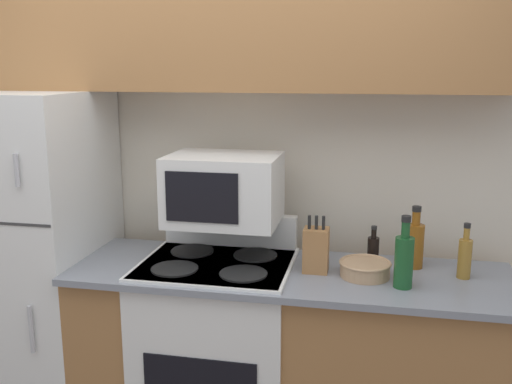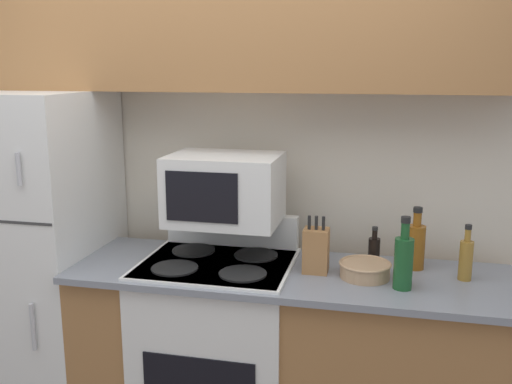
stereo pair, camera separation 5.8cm
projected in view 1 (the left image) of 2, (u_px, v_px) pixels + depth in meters
name	position (u px, v px, depth m)	size (l,w,h in m)	color
wall_back	(231.00, 172.00, 2.94)	(8.00, 0.05, 2.55)	beige
lower_cabinets	(289.00, 365.00, 2.62)	(1.94, 0.61, 0.93)	#9E6B3D
refrigerator	(26.00, 262.00, 2.86)	(0.76, 0.71, 1.70)	white
upper_cabinets	(219.00, 23.00, 2.61)	(2.69, 0.31, 0.62)	#9E6B3D
stove	(218.00, 354.00, 2.67)	(0.68, 0.59, 1.10)	white
microwave	(224.00, 189.00, 2.59)	(0.50, 0.38, 0.31)	white
knife_block	(316.00, 250.00, 2.48)	(0.11, 0.10, 0.25)	#9E6B3D
bowl	(365.00, 268.00, 2.43)	(0.22, 0.22, 0.07)	tan
bottle_wine_green	(404.00, 260.00, 2.29)	(0.08, 0.08, 0.30)	#194C23
bottle_soy_sauce	(373.00, 249.00, 2.57)	(0.05, 0.05, 0.18)	black
bottle_whiskey	(415.00, 244.00, 2.53)	(0.08, 0.08, 0.28)	brown
bottle_vinegar	(465.00, 257.00, 2.40)	(0.06, 0.06, 0.24)	olive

